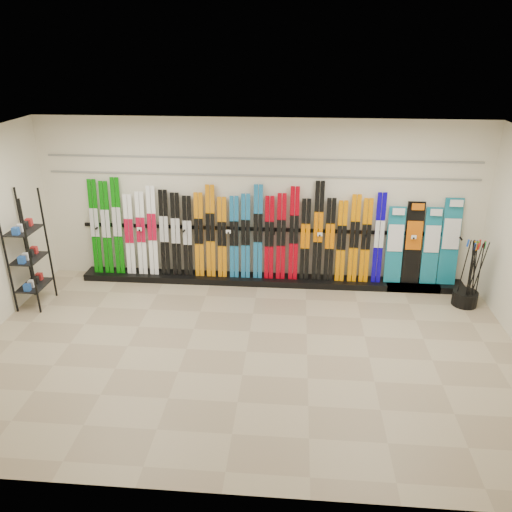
{
  "coord_description": "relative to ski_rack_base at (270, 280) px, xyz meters",
  "views": [
    {
      "loc": [
        0.64,
        -6.1,
        4.19
      ],
      "look_at": [
        0.06,
        1.0,
        1.1
      ],
      "focal_mm": 35.0,
      "sensor_mm": 36.0,
      "label": 1
    }
  ],
  "objects": [
    {
      "name": "floor",
      "position": [
        -0.22,
        -2.28,
        -0.06
      ],
      "size": [
        8.0,
        8.0,
        0.0
      ],
      "primitive_type": "plane",
      "color": "#9D886C",
      "rests_on": "ground"
    },
    {
      "name": "ceiling",
      "position": [
        -0.22,
        -2.28,
        2.94
      ],
      "size": [
        8.0,
        8.0,
        0.0
      ],
      "primitive_type": "plane",
      "rotation": [
        3.14,
        0.0,
        0.0
      ],
      "color": "silver",
      "rests_on": "back_wall"
    },
    {
      "name": "back_wall",
      "position": [
        -0.22,
        0.22,
        1.44
      ],
      "size": [
        8.0,
        0.0,
        8.0
      ],
      "primitive_type": "plane",
      "rotation": [
        1.57,
        0.0,
        0.0
      ],
      "color": "beige",
      "rests_on": "floor"
    },
    {
      "name": "slatwall_rail_1",
      "position": [
        -0.22,
        0.2,
        2.24
      ],
      "size": [
        7.6,
        0.02,
        0.03
      ],
      "primitive_type": "cube",
      "color": "gray",
      "rests_on": "back_wall"
    },
    {
      "name": "ski_rack_base",
      "position": [
        0.0,
        0.0,
        0.0
      ],
      "size": [
        8.0,
        0.4,
        0.12
      ],
      "primitive_type": "cube",
      "color": "black",
      "rests_on": "floor"
    },
    {
      "name": "pole_bin",
      "position": [
        3.38,
        -0.56,
        0.07
      ],
      "size": [
        0.42,
        0.42,
        0.25
      ],
      "primitive_type": "cylinder",
      "color": "black",
      "rests_on": "floor"
    },
    {
      "name": "skis",
      "position": [
        -0.7,
        0.04,
        0.87
      ],
      "size": [
        5.37,
        0.22,
        1.83
      ],
      "color": "#096E07",
      "rests_on": "ski_rack_base"
    },
    {
      "name": "slatwall_rail_0",
      "position": [
        -0.22,
        0.2,
        1.94
      ],
      "size": [
        7.6,
        0.02,
        0.03
      ],
      "primitive_type": "cube",
      "color": "gray",
      "rests_on": "back_wall"
    },
    {
      "name": "snowboards",
      "position": [
        2.72,
        0.07,
        0.79
      ],
      "size": [
        1.27,
        0.24,
        1.56
      ],
      "color": "#14728C",
      "rests_on": "ski_rack_base"
    },
    {
      "name": "ski_poles",
      "position": [
        3.4,
        -0.63,
        0.55
      ],
      "size": [
        0.37,
        0.25,
        1.18
      ],
      "color": "black",
      "rests_on": "pole_bin"
    },
    {
      "name": "accessory_rack",
      "position": [
        -3.97,
        -1.11,
        0.93
      ],
      "size": [
        0.4,
        0.6,
        1.98
      ],
      "primitive_type": "cube",
      "color": "black",
      "rests_on": "floor"
    }
  ]
}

